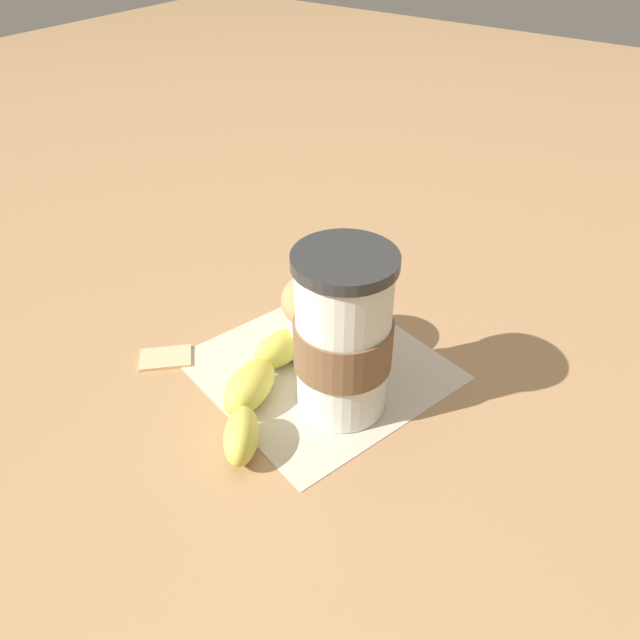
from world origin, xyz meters
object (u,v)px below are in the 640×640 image
(muffin, at_px, (321,313))
(sugar_packet, at_px, (165,357))
(banana, at_px, (257,388))
(coffee_cup, at_px, (343,336))

(muffin, xyz_separation_m, sugar_packet, (0.12, 0.10, -0.05))
(banana, bearing_deg, sugar_packet, 2.84)
(muffin, relative_size, banana, 0.52)
(banana, height_order, sugar_packet, banana)
(muffin, bearing_deg, sugar_packet, 39.36)
(coffee_cup, relative_size, banana, 0.91)
(sugar_packet, bearing_deg, banana, -177.16)
(banana, xyz_separation_m, sugar_packet, (0.11, 0.01, -0.02))
(coffee_cup, height_order, banana, coffee_cup)
(coffee_cup, height_order, muffin, coffee_cup)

